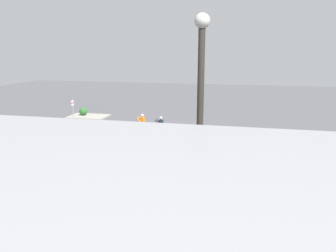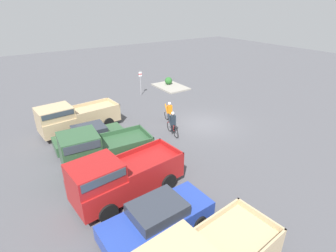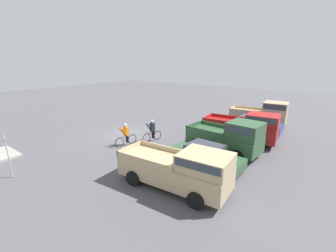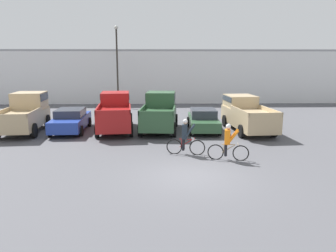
{
  "view_description": "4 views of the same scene",
  "coord_description": "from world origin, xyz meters",
  "px_view_note": "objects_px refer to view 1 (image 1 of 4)",
  "views": [
    {
      "loc": [
        -6.13,
        27.45,
        6.82
      ],
      "look_at": [
        -0.78,
        3.9,
        1.2
      ],
      "focal_mm": 35.0,
      "sensor_mm": 36.0,
      "label": 1
    },
    {
      "loc": [
        -13.55,
        12.5,
        8.57
      ],
      "look_at": [
        -0.78,
        3.9,
        1.2
      ],
      "focal_mm": 28.0,
      "sensor_mm": 36.0,
      "label": 2
    },
    {
      "loc": [
        12.45,
        13.89,
        6.03
      ],
      "look_at": [
        -0.78,
        3.9,
        1.2
      ],
      "focal_mm": 24.0,
      "sensor_mm": 36.0,
      "label": 3
    },
    {
      "loc": [
        -1.24,
        -12.08,
        4.36
      ],
      "look_at": [
        -0.78,
        3.9,
        1.2
      ],
      "focal_mm": 35.0,
      "sensor_mm": 36.0,
      "label": 4
    }
  ],
  "objects_px": {
    "cyclist_1": "(161,127)",
    "shrub": "(83,111)",
    "lamppost": "(199,150)",
    "cyclist_0": "(142,124)",
    "pickup_truck_0": "(303,152)",
    "pickup_truck_1": "(203,147)",
    "fire_lane_sign": "(73,110)",
    "pickup_truck_3": "(76,139)",
    "sedan_0": "(251,156)",
    "sedan_1": "(117,147)",
    "pickup_truck_2": "(157,143)"
  },
  "relations": [
    {
      "from": "cyclist_1",
      "to": "shrub",
      "type": "height_order",
      "value": "cyclist_1"
    },
    {
      "from": "lamppost",
      "to": "cyclist_0",
      "type": "bearing_deg",
      "value": -68.43
    },
    {
      "from": "pickup_truck_0",
      "to": "pickup_truck_1",
      "type": "relative_size",
      "value": 0.93
    },
    {
      "from": "fire_lane_sign",
      "to": "pickup_truck_3",
      "type": "bearing_deg",
      "value": 119.78
    },
    {
      "from": "sedan_0",
      "to": "pickup_truck_0",
      "type": "bearing_deg",
      "value": 177.05
    },
    {
      "from": "sedan_1",
      "to": "lamppost",
      "type": "bearing_deg",
      "value": 120.68
    },
    {
      "from": "pickup_truck_2",
      "to": "cyclist_1",
      "type": "height_order",
      "value": "pickup_truck_2"
    },
    {
      "from": "pickup_truck_2",
      "to": "sedan_0",
      "type": "bearing_deg",
      "value": -177.61
    },
    {
      "from": "pickup_truck_2",
      "to": "shrub",
      "type": "xyz_separation_m",
      "value": [
        11.16,
        -12.12,
        -0.66
      ]
    },
    {
      "from": "pickup_truck_1",
      "to": "cyclist_1",
      "type": "height_order",
      "value": "pickup_truck_1"
    },
    {
      "from": "pickup_truck_3",
      "to": "cyclist_1",
      "type": "distance_m",
      "value": 7.07
    },
    {
      "from": "shrub",
      "to": "pickup_truck_3",
      "type": "bearing_deg",
      "value": 115.19
    },
    {
      "from": "sedan_1",
      "to": "fire_lane_sign",
      "type": "xyz_separation_m",
      "value": [
        7.26,
        -7.67,
        0.77
      ]
    },
    {
      "from": "pickup_truck_0",
      "to": "pickup_truck_2",
      "type": "height_order",
      "value": "pickup_truck_0"
    },
    {
      "from": "cyclist_1",
      "to": "lamppost",
      "type": "bearing_deg",
      "value": 107.18
    },
    {
      "from": "cyclist_0",
      "to": "fire_lane_sign",
      "type": "relative_size",
      "value": 0.74
    },
    {
      "from": "pickup_truck_1",
      "to": "lamppost",
      "type": "height_order",
      "value": "lamppost"
    },
    {
      "from": "pickup_truck_0",
      "to": "pickup_truck_2",
      "type": "xyz_separation_m",
      "value": [
        8.48,
        0.09,
        -0.0
      ]
    },
    {
      "from": "cyclist_0",
      "to": "lamppost",
      "type": "xyz_separation_m",
      "value": [
        -7.02,
        17.76,
        3.6
      ]
    },
    {
      "from": "cyclist_0",
      "to": "shrub",
      "type": "distance_m",
      "value": 9.78
    },
    {
      "from": "sedan_0",
      "to": "pickup_truck_2",
      "type": "distance_m",
      "value": 5.66
    },
    {
      "from": "pickup_truck_1",
      "to": "pickup_truck_0",
      "type": "bearing_deg",
      "value": -178.35
    },
    {
      "from": "pickup_truck_0",
      "to": "fire_lane_sign",
      "type": "relative_size",
      "value": 2.11
    },
    {
      "from": "pickup_truck_0",
      "to": "cyclist_1",
      "type": "xyz_separation_m",
      "value": [
        9.67,
        -5.64,
        -0.38
      ]
    },
    {
      "from": "sedan_1",
      "to": "cyclist_0",
      "type": "height_order",
      "value": "cyclist_0"
    },
    {
      "from": "cyclist_1",
      "to": "pickup_truck_0",
      "type": "bearing_deg",
      "value": 149.76
    },
    {
      "from": "pickup_truck_1",
      "to": "shrub",
      "type": "relative_size",
      "value": 6.8
    },
    {
      "from": "pickup_truck_1",
      "to": "pickup_truck_2",
      "type": "distance_m",
      "value": 2.88
    },
    {
      "from": "pickup_truck_3",
      "to": "cyclist_0",
      "type": "height_order",
      "value": "pickup_truck_3"
    },
    {
      "from": "cyclist_1",
      "to": "fire_lane_sign",
      "type": "xyz_separation_m",
      "value": [
        8.84,
        -2.29,
        0.63
      ]
    },
    {
      "from": "sedan_1",
      "to": "cyclist_0",
      "type": "relative_size",
      "value": 2.45
    },
    {
      "from": "pickup_truck_1",
      "to": "pickup_truck_2",
      "type": "height_order",
      "value": "pickup_truck_2"
    },
    {
      "from": "pickup_truck_1",
      "to": "cyclist_0",
      "type": "relative_size",
      "value": 3.02
    },
    {
      "from": "pickup_truck_0",
      "to": "sedan_1",
      "type": "distance_m",
      "value": 11.26
    },
    {
      "from": "pickup_truck_3",
      "to": "cyclist_1",
      "type": "height_order",
      "value": "pickup_truck_3"
    },
    {
      "from": "pickup_truck_3",
      "to": "cyclist_0",
      "type": "distance_m",
      "value": 7.01
    },
    {
      "from": "sedan_0",
      "to": "sedan_1",
      "type": "distance_m",
      "value": 8.4
    },
    {
      "from": "cyclist_1",
      "to": "fire_lane_sign",
      "type": "height_order",
      "value": "fire_lane_sign"
    },
    {
      "from": "sedan_1",
      "to": "cyclist_0",
      "type": "bearing_deg",
      "value": -87.72
    },
    {
      "from": "pickup_truck_3",
      "to": "fire_lane_sign",
      "type": "bearing_deg",
      "value": -60.22
    },
    {
      "from": "sedan_1",
      "to": "shrub",
      "type": "distance_m",
      "value": 14.46
    },
    {
      "from": "fire_lane_sign",
      "to": "sedan_0",
      "type": "bearing_deg",
      "value": 153.6
    },
    {
      "from": "sedan_0",
      "to": "pickup_truck_3",
      "type": "relative_size",
      "value": 0.83
    },
    {
      "from": "sedan_0",
      "to": "pickup_truck_1",
      "type": "xyz_separation_m",
      "value": [
        2.76,
        0.31,
        0.49
      ]
    },
    {
      "from": "pickup_truck_0",
      "to": "shrub",
      "type": "xyz_separation_m",
      "value": [
        19.64,
        -12.03,
        -0.66
      ]
    },
    {
      "from": "pickup_truck_2",
      "to": "sedan_1",
      "type": "bearing_deg",
      "value": -6.99
    },
    {
      "from": "sedan_1",
      "to": "lamppost",
      "type": "distance_m",
      "value": 13.77
    },
    {
      "from": "cyclist_0",
      "to": "fire_lane_sign",
      "type": "height_order",
      "value": "fire_lane_sign"
    },
    {
      "from": "pickup_truck_0",
      "to": "pickup_truck_3",
      "type": "height_order",
      "value": "pickup_truck_0"
    },
    {
      "from": "pickup_truck_3",
      "to": "shrub",
      "type": "height_order",
      "value": "pickup_truck_3"
    }
  ]
}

